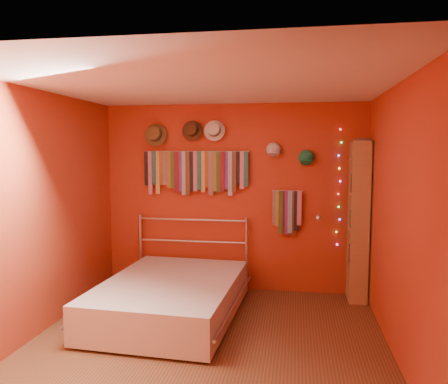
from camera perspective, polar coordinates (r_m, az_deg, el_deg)
The scene contains 16 objects.
ground at distance 4.53m, azimuth -2.26°, elevation -19.16°, with size 3.50×3.50×0.00m, color #5A301F.
back_wall at distance 5.87m, azimuth 1.15°, elevation -0.75°, with size 3.50×0.02×2.50m, color maroon.
right_wall at distance 4.18m, azimuth 21.93°, elevation -3.70°, with size 0.02×3.50×2.50m, color maroon.
left_wall at distance 4.83m, azimuth -23.12°, elevation -2.55°, with size 0.02×3.50×2.50m, color maroon.
ceiling at distance 4.16m, azimuth -2.40°, elevation 13.94°, with size 3.50×3.50×0.02m, color white.
tie_rack at distance 5.87m, azimuth -3.77°, elevation 2.84°, with size 1.45×0.03×0.60m.
small_tie_rack at distance 5.77m, azimuth 8.23°, elevation -2.35°, with size 0.40×0.03×0.60m.
fedora_olive at distance 5.99m, azimuth -9.03°, elevation 7.44°, with size 0.31×0.17×0.31m.
fedora_brown at distance 5.85m, azimuth -4.24°, elevation 8.09°, with size 0.28×0.15×0.27m.
fedora_white at distance 5.79m, azimuth -1.33°, elevation 8.12°, with size 0.28×0.15×0.28m.
cap_white at distance 5.73m, azimuth 6.49°, elevation 5.48°, with size 0.19×0.23×0.19m.
cap_green at distance 5.73m, azimuth 10.71°, elevation 4.42°, with size 0.19×0.24×0.19m.
fairy_lights at distance 5.78m, azimuth 14.79°, elevation 0.55°, with size 0.06×0.02×1.51m.
reading_lamp at distance 5.61m, azimuth 12.22°, elevation -3.31°, with size 0.07×0.31×0.09m.
bookshelf at distance 5.68m, azimuth 17.61°, elevation -3.58°, with size 0.25×0.34×2.00m.
bed at distance 5.11m, azimuth -6.96°, elevation -13.47°, with size 1.61×2.11×1.00m.
Camera 1 is at (0.84, -4.03, 1.89)m, focal length 35.00 mm.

